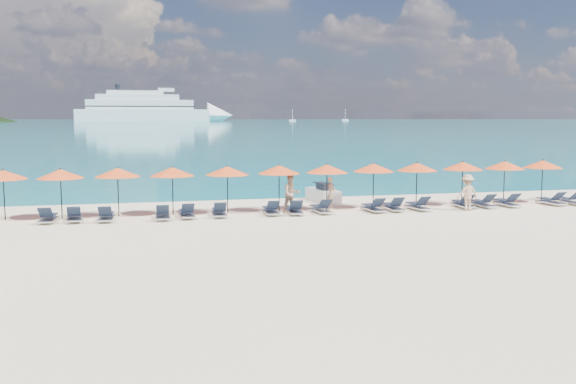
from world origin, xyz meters
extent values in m
plane|color=beige|center=(0.00, 0.00, 0.00)|extent=(1400.00, 1400.00, 0.00)
cube|color=#1FA9B2|center=(0.00, 660.00, 0.01)|extent=(1600.00, 1300.00, 0.01)
cube|color=silver|center=(0.28, 587.92, 5.48)|extent=(121.03, 24.89, 10.96)
cone|color=silver|center=(72.57, 589.72, 5.48)|extent=(24.70, 24.70, 24.11)
cube|color=silver|center=(-1.91, 587.87, 15.34)|extent=(96.85, 21.01, 8.77)
cube|color=silver|center=(-4.10, 587.81, 21.91)|extent=(75.11, 18.28, 5.48)
cube|color=silver|center=(-6.29, 587.76, 26.30)|extent=(50.93, 14.40, 3.83)
cube|color=black|center=(-1.91, 587.87, 13.70)|extent=(98.06, 21.26, 0.99)
cube|color=black|center=(-1.91, 587.87, 17.53)|extent=(95.64, 20.76, 0.99)
cylinder|color=black|center=(-21.41, 587.39, 30.68)|extent=(4.82, 4.82, 6.03)
cube|color=silver|center=(139.84, 574.60, 0.83)|extent=(6.23, 2.08, 1.66)
cylinder|color=silver|center=(139.84, 574.60, 6.23)|extent=(0.37, 0.37, 10.38)
cube|color=silver|center=(200.70, 598.25, 0.87)|extent=(6.56, 2.19, 1.75)
cylinder|color=silver|center=(200.70, 598.25, 6.56)|extent=(0.39, 0.39, 10.94)
cube|color=silver|center=(3.20, 8.29, 0.34)|extent=(1.31, 2.84, 0.63)
cube|color=black|center=(3.22, 8.06, 0.80)|extent=(0.69, 1.20, 0.40)
cylinder|color=black|center=(3.13, 8.97, 0.97)|extent=(0.63, 0.13, 0.07)
imported|color=tan|center=(2.80, 5.53, 0.78)|extent=(0.67, 0.67, 1.57)
imported|color=tan|center=(0.59, 4.80, 0.89)|extent=(0.92, 0.60, 1.78)
imported|color=tan|center=(9.03, 3.33, 0.89)|extent=(1.21, 0.70, 1.77)
cylinder|color=black|center=(-12.29, 5.46, 1.10)|extent=(0.05, 0.05, 2.20)
cone|color=#F34F1C|center=(-12.29, 5.46, 2.02)|extent=(2.10, 2.10, 0.42)
sphere|color=black|center=(-12.29, 5.46, 2.24)|extent=(0.08, 0.08, 0.08)
cylinder|color=black|center=(-9.88, 5.32, 1.10)|extent=(0.05, 0.05, 2.20)
cone|color=#F34F1C|center=(-9.88, 5.32, 2.02)|extent=(2.10, 2.10, 0.42)
sphere|color=black|center=(-9.88, 5.32, 2.24)|extent=(0.08, 0.08, 0.08)
cylinder|color=black|center=(-7.42, 5.49, 1.10)|extent=(0.05, 0.05, 2.20)
cone|color=#F34F1C|center=(-7.42, 5.49, 2.02)|extent=(2.10, 2.10, 0.42)
sphere|color=black|center=(-7.42, 5.49, 2.24)|extent=(0.08, 0.08, 0.08)
cylinder|color=black|center=(-4.96, 5.31, 1.10)|extent=(0.05, 0.05, 2.20)
cone|color=#F34F1C|center=(-4.96, 5.31, 2.02)|extent=(2.10, 2.10, 0.42)
sphere|color=black|center=(-4.96, 5.31, 2.24)|extent=(0.08, 0.08, 0.08)
cylinder|color=black|center=(-2.41, 5.25, 1.10)|extent=(0.05, 0.05, 2.20)
cone|color=#F34F1C|center=(-2.41, 5.25, 2.02)|extent=(2.10, 2.10, 0.42)
sphere|color=black|center=(-2.41, 5.25, 2.24)|extent=(0.08, 0.08, 0.08)
cylinder|color=black|center=(0.12, 5.36, 1.10)|extent=(0.05, 0.05, 2.20)
cone|color=#F34F1C|center=(0.12, 5.36, 2.02)|extent=(2.10, 2.10, 0.42)
sphere|color=black|center=(0.12, 5.36, 2.24)|extent=(0.08, 0.08, 0.08)
cylinder|color=black|center=(2.51, 5.31, 1.10)|extent=(0.05, 0.05, 2.20)
cone|color=#F34F1C|center=(2.51, 5.31, 2.02)|extent=(2.10, 2.10, 0.42)
sphere|color=black|center=(2.51, 5.31, 2.24)|extent=(0.08, 0.08, 0.08)
cylinder|color=black|center=(4.97, 5.39, 1.10)|extent=(0.05, 0.05, 2.20)
cone|color=#F34F1C|center=(4.97, 5.39, 2.02)|extent=(2.10, 2.10, 0.42)
sphere|color=black|center=(4.97, 5.39, 2.24)|extent=(0.08, 0.08, 0.08)
cylinder|color=black|center=(7.29, 5.36, 1.10)|extent=(0.05, 0.05, 2.20)
cone|color=#F34F1C|center=(7.29, 5.36, 2.02)|extent=(2.10, 2.10, 0.42)
sphere|color=black|center=(7.29, 5.36, 2.24)|extent=(0.08, 0.08, 0.08)
cylinder|color=black|center=(9.91, 5.47, 1.10)|extent=(0.05, 0.05, 2.20)
cone|color=#F34F1C|center=(9.91, 5.47, 2.02)|extent=(2.10, 2.10, 0.42)
sphere|color=black|center=(9.91, 5.47, 2.24)|extent=(0.08, 0.08, 0.08)
cylinder|color=black|center=(12.29, 5.38, 1.10)|extent=(0.05, 0.05, 2.20)
cone|color=#F34F1C|center=(12.29, 5.38, 2.02)|extent=(2.10, 2.10, 0.42)
sphere|color=black|center=(12.29, 5.38, 2.24)|extent=(0.08, 0.08, 0.08)
cylinder|color=black|center=(14.65, 5.51, 1.10)|extent=(0.05, 0.05, 2.20)
cone|color=#F34F1C|center=(14.65, 5.51, 2.02)|extent=(2.10, 2.10, 0.42)
sphere|color=black|center=(14.65, 5.51, 2.24)|extent=(0.08, 0.08, 0.08)
cube|color=silver|center=(-10.34, 4.30, 0.14)|extent=(0.75, 1.74, 0.06)
cube|color=#161F31|center=(-10.32, 4.55, 0.30)|extent=(0.63, 1.14, 0.04)
cube|color=#161F31|center=(-10.38, 3.75, 0.55)|extent=(0.59, 0.58, 0.43)
cube|color=silver|center=(-9.28, 4.31, 0.14)|extent=(0.74, 1.74, 0.06)
cube|color=#161F31|center=(-9.29, 4.56, 0.30)|extent=(0.63, 1.14, 0.04)
cube|color=#161F31|center=(-9.24, 3.77, 0.55)|extent=(0.59, 0.58, 0.43)
cube|color=silver|center=(-7.92, 4.10, 0.14)|extent=(0.70, 1.73, 0.06)
cube|color=#161F31|center=(-7.90, 4.35, 0.30)|extent=(0.60, 1.13, 0.04)
cube|color=#161F31|center=(-7.94, 3.55, 0.55)|extent=(0.58, 0.56, 0.43)
cube|color=silver|center=(-5.50, 3.99, 0.14)|extent=(0.67, 1.72, 0.06)
cube|color=#161F31|center=(-5.49, 4.24, 0.30)|extent=(0.58, 1.12, 0.04)
cube|color=#161F31|center=(-5.51, 3.44, 0.55)|extent=(0.57, 0.55, 0.43)
cube|color=silver|center=(-4.42, 4.20, 0.14)|extent=(0.68, 1.72, 0.06)
cube|color=#161F31|center=(-4.43, 4.45, 0.30)|extent=(0.59, 1.12, 0.04)
cube|color=#161F31|center=(-4.41, 3.65, 0.55)|extent=(0.57, 0.55, 0.43)
cube|color=silver|center=(-2.95, 4.24, 0.14)|extent=(0.68, 1.72, 0.06)
cube|color=#161F31|center=(-2.94, 4.49, 0.30)|extent=(0.59, 1.12, 0.04)
cube|color=#161F31|center=(-2.97, 3.69, 0.55)|extent=(0.57, 0.56, 0.43)
cube|color=silver|center=(-0.52, 4.25, 0.14)|extent=(0.65, 1.71, 0.06)
cube|color=#161F31|center=(-0.52, 4.50, 0.30)|extent=(0.57, 1.11, 0.04)
cube|color=#161F31|center=(-0.53, 3.70, 0.55)|extent=(0.56, 0.55, 0.43)
cube|color=silver|center=(0.59, 4.14, 0.14)|extent=(0.76, 1.75, 0.06)
cube|color=#161F31|center=(0.61, 4.39, 0.30)|extent=(0.64, 1.14, 0.04)
cube|color=#161F31|center=(0.54, 3.59, 0.55)|extent=(0.59, 0.58, 0.43)
cube|color=silver|center=(1.87, 4.18, 0.14)|extent=(0.79, 1.76, 0.06)
cube|color=#161F31|center=(1.85, 4.43, 0.30)|extent=(0.66, 1.15, 0.04)
cube|color=#161F31|center=(1.93, 3.63, 0.55)|extent=(0.60, 0.59, 0.43)
cube|color=silver|center=(4.43, 3.98, 0.14)|extent=(0.76, 1.75, 0.06)
cube|color=#161F31|center=(4.41, 4.23, 0.30)|extent=(0.64, 1.14, 0.04)
cube|color=#161F31|center=(4.48, 3.43, 0.55)|extent=(0.59, 0.58, 0.43)
cube|color=silver|center=(5.50, 4.06, 0.14)|extent=(0.68, 1.72, 0.06)
cube|color=#161F31|center=(5.51, 4.31, 0.30)|extent=(0.59, 1.12, 0.04)
cube|color=#161F31|center=(5.48, 3.51, 0.55)|extent=(0.57, 0.56, 0.43)
cube|color=silver|center=(6.78, 4.05, 0.14)|extent=(0.75, 1.74, 0.06)
cube|color=#161F31|center=(6.76, 4.30, 0.30)|extent=(0.63, 1.14, 0.04)
cube|color=#161F31|center=(6.82, 3.50, 0.55)|extent=(0.59, 0.58, 0.43)
cube|color=silver|center=(9.33, 4.30, 0.14)|extent=(0.74, 1.74, 0.06)
cube|color=#161F31|center=(9.35, 4.55, 0.30)|extent=(0.63, 1.14, 0.04)
cube|color=#161F31|center=(9.29, 3.75, 0.55)|extent=(0.59, 0.58, 0.43)
cube|color=silver|center=(10.37, 4.19, 0.14)|extent=(0.73, 1.74, 0.06)
cube|color=#161F31|center=(10.35, 4.44, 0.30)|extent=(0.62, 1.13, 0.04)
cube|color=#161F31|center=(10.41, 3.64, 0.55)|extent=(0.58, 0.57, 0.43)
cube|color=silver|center=(11.71, 4.15, 0.14)|extent=(0.68, 1.72, 0.06)
cube|color=#161F31|center=(11.70, 4.40, 0.30)|extent=(0.59, 1.12, 0.04)
cube|color=#161F31|center=(11.74, 3.60, 0.55)|extent=(0.57, 0.56, 0.43)
cube|color=silver|center=(14.28, 4.16, 0.14)|extent=(0.79, 1.75, 0.06)
cube|color=#161F31|center=(14.25, 4.41, 0.30)|extent=(0.66, 1.15, 0.04)
cube|color=#161F31|center=(14.33, 3.62, 0.55)|extent=(0.60, 0.59, 0.43)
cube|color=silver|center=(15.35, 4.15, 0.14)|extent=(0.75, 1.74, 0.06)
cube|color=#161F31|center=(15.33, 4.40, 0.30)|extent=(0.63, 1.14, 0.04)
camera|label=1|loc=(-6.56, -24.70, 4.56)|focal=40.00mm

